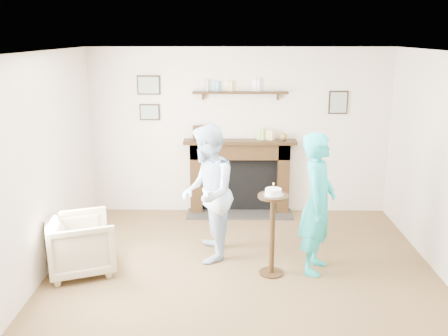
{
  "coord_description": "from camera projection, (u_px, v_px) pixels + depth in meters",
  "views": [
    {
      "loc": [
        -0.15,
        -4.9,
        2.68
      ],
      "look_at": [
        -0.22,
        0.9,
        1.12
      ],
      "focal_mm": 40.0,
      "sensor_mm": 36.0,
      "label": 1
    }
  ],
  "objects": [
    {
      "name": "woman",
      "position": [
        314.0,
        269.0,
        5.87
      ],
      "size": [
        0.57,
        0.7,
        1.64
      ],
      "primitive_type": "imported",
      "rotation": [
        0.0,
        0.0,
        1.22
      ],
      "color": "teal",
      "rests_on": "ground"
    },
    {
      "name": "pedestal_table",
      "position": [
        273.0,
        219.0,
        5.59
      ],
      "size": [
        0.34,
        0.34,
        1.1
      ],
      "color": "black",
      "rests_on": "ground"
    },
    {
      "name": "ground",
      "position": [
        243.0,
        289.0,
        5.43
      ],
      "size": [
        5.0,
        5.0,
        0.0
      ],
      "primitive_type": "plane",
      "color": "brown",
      "rests_on": "ground"
    },
    {
      "name": "armchair",
      "position": [
        83.0,
        271.0,
        5.83
      ],
      "size": [
        0.95,
        0.93,
        0.67
      ],
      "primitive_type": "imported",
      "rotation": [
        0.0,
        0.0,
        1.94
      ],
      "color": "#C2B590",
      "rests_on": "ground"
    },
    {
      "name": "room_shell",
      "position": [
        243.0,
        130.0,
        5.67
      ],
      "size": [
        4.54,
        5.02,
        2.52
      ],
      "color": "beige",
      "rests_on": "ground"
    },
    {
      "name": "man",
      "position": [
        208.0,
        257.0,
        6.19
      ],
      "size": [
        0.64,
        0.82,
        1.66
      ],
      "primitive_type": "imported",
      "rotation": [
        0.0,
        0.0,
        -1.55
      ],
      "color": "silver",
      "rests_on": "ground"
    }
  ]
}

